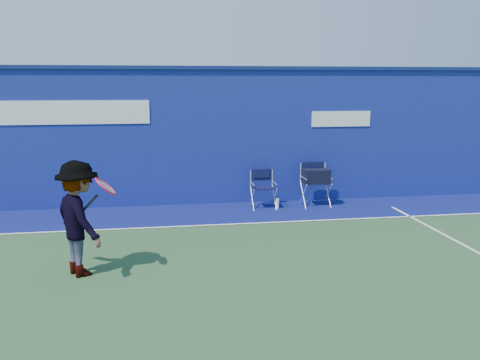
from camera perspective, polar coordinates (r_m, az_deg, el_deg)
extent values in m
plane|color=#2C4F2A|center=(6.83, -3.83, -12.62)|extent=(80.00, 80.00, 0.00)
cube|color=navy|center=(11.52, -6.28, 4.73)|extent=(24.00, 0.40, 3.00)
cube|color=navy|center=(11.46, -6.44, 12.41)|extent=(24.00, 0.50, 0.08)
cube|color=white|center=(11.52, -21.49, 7.04)|extent=(4.50, 0.02, 0.50)
cube|color=white|center=(12.00, 11.29, 6.75)|extent=(1.40, 0.02, 0.35)
cube|color=#0E1659|center=(10.71, -5.83, -3.88)|extent=(24.00, 1.80, 0.01)
cube|color=white|center=(9.84, -5.53, -5.15)|extent=(24.00, 0.06, 0.01)
cube|color=#0E1036|center=(11.13, 2.64, -0.90)|extent=(0.44, 0.37, 0.03)
cube|color=silver|center=(11.31, 2.43, 0.22)|extent=(0.50, 0.02, 0.36)
cube|color=#0E1036|center=(11.29, 2.43, 0.58)|extent=(0.44, 0.02, 0.25)
cube|color=#0E1036|center=(11.29, 2.44, 0.76)|extent=(0.36, 0.05, 0.20)
cube|color=#0E1036|center=(11.44, 8.51, -0.33)|extent=(0.50, 0.42, 0.03)
cube|color=silver|center=(11.64, 8.17, 0.91)|extent=(0.57, 0.02, 0.42)
cube|color=#0E1036|center=(11.63, 8.18, 1.32)|extent=(0.50, 0.03, 0.29)
cube|color=black|center=(11.39, 8.58, 0.41)|extent=(0.57, 0.33, 0.31)
cylinder|color=white|center=(11.15, 4.23, -2.67)|extent=(0.07, 0.07, 0.23)
imported|color=#EA4738|center=(7.56, -17.63, -4.14)|extent=(1.08, 1.23, 1.65)
torus|color=red|center=(7.29, -14.88, -0.69)|extent=(0.30, 0.38, 0.28)
cylinder|color=gray|center=(7.29, -14.88, -0.69)|extent=(0.24, 0.32, 0.22)
cylinder|color=black|center=(7.37, -16.59, -2.60)|extent=(0.26, 0.04, 0.27)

